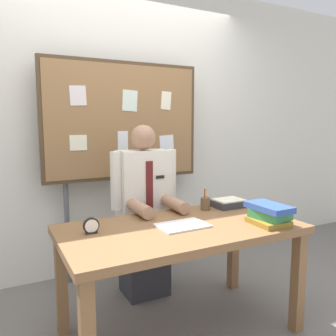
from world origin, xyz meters
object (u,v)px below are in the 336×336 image
(book_stack, at_px, (269,214))
(open_notebook, at_px, (182,226))
(paper_tray, at_px, (229,203))
(person, at_px, (144,218))
(pen_holder, at_px, (205,203))
(desk, at_px, (181,239))
(desk_clock, at_px, (91,226))
(bulletin_board, at_px, (124,124))

(book_stack, relative_size, open_notebook, 0.94)
(paper_tray, bearing_deg, book_stack, -96.18)
(person, relative_size, pen_holder, 8.56)
(desk, height_order, pen_holder, pen_holder)
(person, relative_size, open_notebook, 4.32)
(person, distance_m, pen_holder, 0.51)
(desk_clock, relative_size, pen_holder, 0.60)
(open_notebook, bearing_deg, bulletin_board, 89.75)
(book_stack, bearing_deg, paper_tray, 83.82)
(bulletin_board, bearing_deg, pen_holder, -65.18)
(open_notebook, bearing_deg, pen_holder, 37.83)
(desk, distance_m, paper_tray, 0.64)
(book_stack, bearing_deg, desk_clock, 162.38)
(bulletin_board, relative_size, paper_tray, 7.35)
(person, xyz_separation_m, bulletin_board, (0.00, 0.44, 0.74))
(paper_tray, bearing_deg, open_notebook, -154.31)
(desk_clock, bearing_deg, desk, -11.22)
(desk_clock, distance_m, paper_tray, 1.14)
(open_notebook, distance_m, pen_holder, 0.46)
(paper_tray, bearing_deg, person, 150.27)
(bulletin_board, relative_size, book_stack, 6.40)
(book_stack, xyz_separation_m, paper_tray, (0.05, 0.49, -0.04))
(desk, relative_size, person, 1.11)
(desk, bearing_deg, pen_holder, 36.13)
(person, bearing_deg, open_notebook, -90.42)
(person, bearing_deg, paper_tray, -29.73)
(desk_clock, relative_size, paper_tray, 0.37)
(open_notebook, xyz_separation_m, pen_holder, (0.36, 0.28, 0.04))
(open_notebook, xyz_separation_m, desk_clock, (-0.55, 0.13, 0.04))
(bulletin_board, bearing_deg, open_notebook, -90.25)
(desk, xyz_separation_m, person, (0.00, 0.59, -0.01))
(bulletin_board, bearing_deg, paper_tray, -53.10)
(desk, relative_size, book_stack, 5.07)
(book_stack, bearing_deg, desk, 156.13)
(bulletin_board, height_order, book_stack, bulletin_board)
(paper_tray, bearing_deg, desk, -155.77)
(book_stack, distance_m, open_notebook, 0.57)
(pen_holder, bearing_deg, bulletin_board, 114.82)
(desk_clock, xyz_separation_m, pen_holder, (0.91, 0.15, 0.01))
(person, bearing_deg, book_stack, -57.46)
(desk, height_order, bulletin_board, bulletin_board)
(bulletin_board, height_order, open_notebook, bulletin_board)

